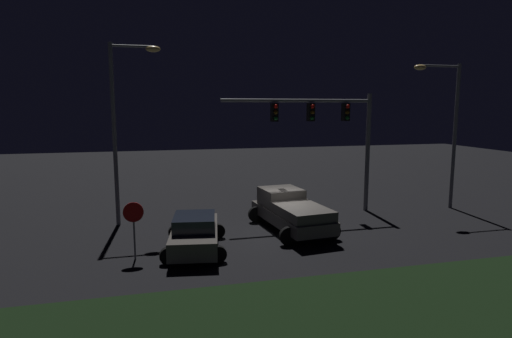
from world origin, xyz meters
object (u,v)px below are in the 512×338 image
(street_lamp_left, at_px, (123,114))
(stop_sign, at_px, (134,220))
(pickup_truck, at_px, (290,209))
(street_lamp_right, at_px, (447,118))
(car_sedan, at_px, (195,233))
(traffic_signal_gantry, at_px, (327,123))

(street_lamp_left, height_order, stop_sign, street_lamp_left)
(pickup_truck, xyz_separation_m, street_lamp_right, (9.84, 1.93, 4.16))
(street_lamp_right, bearing_deg, street_lamp_left, 176.96)
(street_lamp_left, xyz_separation_m, stop_sign, (0.50, -5.22, -3.88))
(pickup_truck, xyz_separation_m, street_lamp_left, (-7.50, 2.85, 4.44))
(car_sedan, height_order, stop_sign, stop_sign)
(pickup_truck, distance_m, car_sedan, 5.04)
(pickup_truck, height_order, street_lamp_right, street_lamp_right)
(pickup_truck, xyz_separation_m, stop_sign, (-6.99, -2.37, 0.56))
(car_sedan, height_order, street_lamp_left, street_lamp_left)
(car_sedan, relative_size, street_lamp_right, 0.57)
(street_lamp_right, height_order, stop_sign, street_lamp_right)
(car_sedan, height_order, traffic_signal_gantry, traffic_signal_gantry)
(street_lamp_right, bearing_deg, traffic_signal_gantry, 174.80)
(car_sedan, distance_m, street_lamp_right, 15.64)
(traffic_signal_gantry, xyz_separation_m, street_lamp_right, (6.90, -0.63, 0.26))
(street_lamp_right, bearing_deg, stop_sign, -165.67)
(pickup_truck, height_order, street_lamp_left, street_lamp_left)
(car_sedan, xyz_separation_m, traffic_signal_gantry, (7.61, 4.46, 4.16))
(car_sedan, bearing_deg, pickup_truck, -59.04)
(street_lamp_left, xyz_separation_m, street_lamp_right, (17.34, -0.92, -0.29))
(car_sedan, height_order, street_lamp_right, street_lamp_right)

